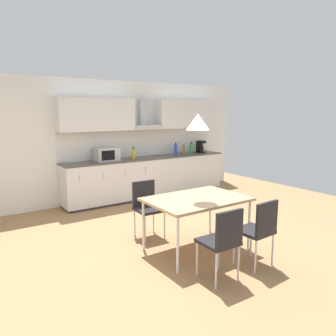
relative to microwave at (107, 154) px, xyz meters
The scene contains 16 objects.
ground_plane 2.84m from the microwave, 91.01° to the right, with size 9.33×8.79×0.02m, color #9E754C.
wall_back 0.43m from the microwave, 97.71° to the left, with size 7.46×0.10×2.61m, color white.
kitchen_counter 1.17m from the microwave, ahead, with size 3.95×0.61×0.92m.
backsplash_tile 1.06m from the microwave, 15.55° to the left, with size 3.93×0.02×0.59m, color silver.
upper_wall_cabinets 1.30m from the microwave, ahead, with size 3.93×0.40×0.68m.
microwave is the anchor object (origin of this frame).
coffee_maker 2.57m from the microwave, ahead, with size 0.18×0.19×0.30m.
bottle_blue 1.82m from the microwave, ahead, with size 0.08×0.08×0.29m.
bottle_brown 2.01m from the microwave, ahead, with size 0.07×0.07×0.23m.
bottle_green 2.26m from the microwave, ahead, with size 0.07×0.07×0.29m.
bottle_yellow 0.63m from the microwave, ahead, with size 0.07×0.07×0.27m.
dining_table 2.95m from the microwave, 89.20° to the right, with size 1.36×0.94×0.76m.
chair_near_right 3.83m from the microwave, 84.67° to the right, with size 0.42×0.42×0.87m.
chair_near_left 3.82m from the microwave, 94.05° to the right, with size 0.41×0.41×0.87m.
chair_far_left 2.16m from the microwave, 97.22° to the right, with size 0.41×0.41×0.87m.
pendant_lamp 3.02m from the microwave, 89.20° to the right, with size 0.32×0.32×0.22m, color silver.
Camera 1 is at (-2.72, -3.70, 1.94)m, focal length 35.00 mm.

